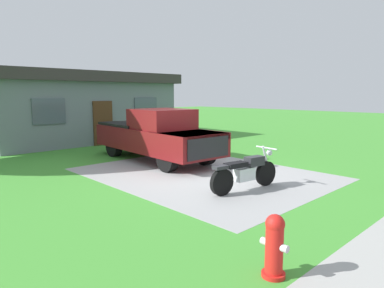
# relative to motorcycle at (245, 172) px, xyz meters

# --- Properties ---
(ground_plane) EXTENTS (80.00, 80.00, 0.00)m
(ground_plane) POSITION_rel_motorcycle_xyz_m (0.48, 2.00, -0.47)
(ground_plane) COLOR green
(driveway_pad) EXTENTS (5.60, 7.22, 0.01)m
(driveway_pad) POSITION_rel_motorcycle_xyz_m (0.48, 2.00, -0.47)
(driveway_pad) COLOR #9F9F9F
(driveway_pad) RESTS_ON ground
(motorcycle) EXTENTS (2.21, 0.70, 1.09)m
(motorcycle) POSITION_rel_motorcycle_xyz_m (0.00, 0.00, 0.00)
(motorcycle) COLOR black
(motorcycle) RESTS_ON ground
(pickup_truck) EXTENTS (2.29, 5.72, 1.90)m
(pickup_truck) POSITION_rel_motorcycle_xyz_m (0.79, 4.76, 0.48)
(pickup_truck) COLOR black
(pickup_truck) RESTS_ON ground
(fire_hydrant) EXTENTS (0.32, 0.40, 0.87)m
(fire_hydrant) POSITION_rel_motorcycle_xyz_m (-3.07, -2.83, -0.05)
(fire_hydrant) COLOR red
(fire_hydrant) RESTS_ON ground
(neighbor_house) EXTENTS (9.60, 5.60, 3.50)m
(neighbor_house) POSITION_rel_motorcycle_xyz_m (1.32, 12.05, 1.32)
(neighbor_house) COLOR slate
(neighbor_house) RESTS_ON ground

